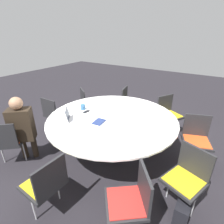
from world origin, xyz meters
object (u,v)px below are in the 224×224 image
object	(u,v)px
cell_phone	(86,112)
chair_1	(46,182)
chair_0	(7,140)
person_0	(22,126)
laptop	(71,117)
chair_2	(132,198)
handbag	(183,209)
coffee_cup	(83,107)
chair_4	(196,136)
chair_5	(168,112)
chair_3	(187,175)
chair_6	(129,101)
chair_8	(55,112)
chair_7	(88,102)
spiral_notebook	(99,122)

from	to	relation	value
cell_phone	chair_1	bearing A→B (deg)	21.24
chair_0	cell_phone	world-z (taller)	chair_0
person_0	laptop	xyz separation A→B (m)	(-0.52, 0.61, 0.10)
chair_2	handbag	bearing A→B (deg)	-83.90
chair_2	coffee_cup	distance (m)	1.94
chair_4	person_0	bearing A→B (deg)	11.68
chair_1	chair_5	distance (m)	2.80
chair_3	person_0	world-z (taller)	person_0
chair_0	chair_4	bearing A→B (deg)	-7.00
chair_2	chair_5	distance (m)	2.39
chair_1	chair_6	world-z (taller)	same
laptop	chair_2	bearing A→B (deg)	-154.48
chair_5	chair_6	world-z (taller)	same
chair_5	person_0	distance (m)	2.88
chair_0	chair_5	xyz separation A→B (m)	(-2.50, 1.88, 0.00)
chair_8	chair_7	bearing A→B (deg)	74.68
chair_1	chair_3	xyz separation A→B (m)	(-1.02, 1.37, 0.00)
chair_1	chair_5	world-z (taller)	same
chair_0	chair_4	world-z (taller)	same
laptop	spiral_notebook	xyz separation A→B (m)	(-0.19, 0.44, -0.05)
spiral_notebook	handbag	size ratio (longest dim) A/B	0.63
chair_7	coffee_cup	distance (m)	1.02
chair_1	chair_2	world-z (taller)	same
chair_2	chair_5	bearing A→B (deg)	-30.94
chair_0	chair_1	distance (m)	1.28
chair_5	cell_phone	size ratio (longest dim) A/B	5.85
chair_7	handbag	xyz separation A→B (m)	(1.38, 2.64, -0.36)
laptop	handbag	bearing A→B (deg)	-135.90
chair_5	spiral_notebook	distance (m)	1.74
chair_7	handbag	world-z (taller)	chair_7
cell_phone	chair_3	bearing A→B (deg)	79.70
chair_4	coffee_cup	distance (m)	2.07
chair_4	chair_7	world-z (taller)	same
chair_0	chair_1	size ratio (longest dim) A/B	1.00
chair_7	laptop	size ratio (longest dim) A/B	2.29
chair_8	laptop	xyz separation A→B (m)	(0.38, 0.92, 0.30)
coffee_cup	cell_phone	distance (m)	0.14
chair_0	spiral_notebook	world-z (taller)	chair_0
chair_0	laptop	size ratio (longest dim) A/B	2.29
chair_0	chair_5	size ratio (longest dim) A/B	1.00
chair_6	chair_5	bearing A→B (deg)	72.02
chair_5	cell_phone	xyz separation A→B (m)	(1.37, -1.15, 0.25)
chair_3	cell_phone	xyz separation A→B (m)	(-0.35, -1.90, 0.25)
chair_0	chair_3	world-z (taller)	same
chair_8	chair_5	bearing A→B (deg)	33.10
chair_2	chair_0	bearing A→B (deg)	54.62
chair_2	chair_8	world-z (taller)	same
chair_5	handbag	xyz separation A→B (m)	(1.90, 0.80, -0.36)
chair_4	handbag	world-z (taller)	chair_4
cell_phone	handbag	bearing A→B (deg)	74.68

